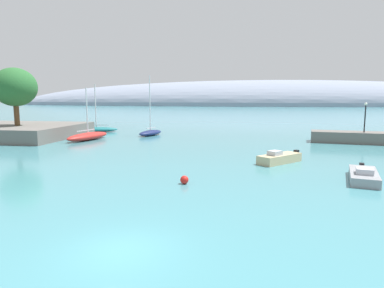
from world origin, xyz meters
name	(u,v)px	position (x,y,z in m)	size (l,w,h in m)	color
water	(121,251)	(0.00, 0.00, 0.00)	(600.00, 600.00, 0.00)	teal
shore_outcrop	(14,131)	(-29.80, 33.47, 0.95)	(18.24, 15.68, 1.89)	#66605B
tree_clump_shore	(15,87)	(-28.20, 32.23, 7.37)	(6.06, 6.06, 8.23)	brown
distant_ridge	(263,105)	(14.61, 242.05, 0.00)	(383.83, 77.66, 36.04)	gray
sailboat_red_near_shore	(88,136)	(-17.40, 32.31, 0.57)	(3.89, 8.39, 7.25)	red
sailboat_navy_mid_mooring	(150,132)	(-10.42, 39.35, 0.52)	(3.42, 5.90, 9.26)	navy
sailboat_teal_outer_mooring	(96,129)	(-21.28, 43.28, 0.48)	(7.54, 4.20, 8.16)	#1E6B70
motorboat_grey_foreground	(364,175)	(13.09, 13.75, 0.37)	(3.00, 5.68, 1.05)	gray
motorboat_sand_alongside_breakwater	(279,158)	(7.65, 19.60, 0.44)	(4.27, 4.49, 1.19)	#C6B284
mooring_buoy_red	(184,180)	(0.49, 10.65, 0.29)	(0.58, 0.58, 0.58)	red
harbor_lamp_post	(365,114)	(19.43, 34.59, 3.86)	(0.36, 0.36, 3.82)	black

